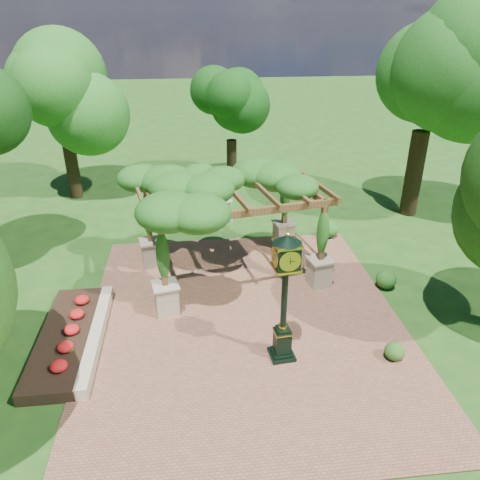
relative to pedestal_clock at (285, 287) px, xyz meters
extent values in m
plane|color=#1E4714|center=(-0.84, 0.84, -2.39)|extent=(120.00, 120.00, 0.00)
cube|color=brown|center=(-0.84, 1.84, -2.37)|extent=(10.00, 12.00, 0.04)
cube|color=#C6B793|center=(-5.44, 1.34, -2.19)|extent=(0.35, 5.00, 0.40)
cube|color=red|center=(-6.34, 1.34, -2.21)|extent=(1.50, 5.00, 0.36)
cube|color=black|center=(0.00, 0.00, -2.29)|extent=(0.76, 0.76, 0.10)
cube|color=black|center=(0.00, 0.00, -1.82)|extent=(0.48, 0.48, 0.78)
cube|color=gold|center=(0.00, 0.00, -1.48)|extent=(0.54, 0.54, 0.03)
cylinder|color=black|center=(0.00, 0.00, -0.34)|extent=(0.19, 0.19, 2.00)
cube|color=black|center=(0.00, 0.00, 0.96)|extent=(0.67, 0.67, 0.61)
cylinder|color=silver|center=(0.03, -0.31, 0.96)|extent=(0.52, 0.08, 0.52)
cone|color=black|center=(0.00, 0.00, 1.44)|extent=(0.86, 0.86, 0.22)
sphere|color=gold|center=(0.00, 0.00, 1.57)|extent=(0.12, 0.12, 0.12)
cube|color=tan|center=(-3.36, 2.61, -1.85)|extent=(0.85, 0.85, 1.00)
cube|color=brown|center=(-3.36, 2.61, -0.26)|extent=(0.21, 0.21, 2.06)
cube|color=tan|center=(2.08, 3.73, -1.85)|extent=(0.85, 0.85, 1.00)
cube|color=brown|center=(2.08, 3.73, -0.26)|extent=(0.21, 0.21, 2.06)
cube|color=tan|center=(-4.03, 5.88, -1.85)|extent=(0.85, 0.85, 1.00)
cube|color=brown|center=(-4.03, 5.88, -0.26)|extent=(0.21, 0.21, 2.06)
cube|color=tan|center=(1.41, 6.99, -1.85)|extent=(0.85, 0.85, 1.00)
cube|color=brown|center=(1.41, 6.99, -0.26)|extent=(0.21, 0.21, 2.06)
cube|color=brown|center=(-0.64, 3.17, 0.86)|extent=(6.35, 1.45, 0.24)
cube|color=brown|center=(-1.31, 6.44, 0.86)|extent=(6.35, 1.45, 0.24)
ellipsoid|color=#1E5418|center=(-0.98, 4.80, 1.16)|extent=(7.12, 5.21, 1.11)
cube|color=gray|center=(-0.71, 9.99, -2.34)|extent=(0.68, 0.68, 0.10)
cylinder|color=gray|center=(-0.71, 9.99, -1.89)|extent=(0.34, 0.34, 0.90)
cylinder|color=gray|center=(-0.71, 9.99, -1.42)|extent=(0.64, 0.64, 0.05)
ellipsoid|color=#285819|center=(3.19, -0.46, -2.09)|extent=(0.59, 0.59, 0.51)
ellipsoid|color=#225417|center=(4.43, 3.27, -2.02)|extent=(0.82, 0.82, 0.66)
ellipsoid|color=#205F1B|center=(3.56, 7.57, -1.99)|extent=(0.83, 0.83, 0.71)
cylinder|color=#302212|center=(-8.52, 13.98, -0.92)|extent=(0.66, 0.66, 2.94)
ellipsoid|color=#225E1B|center=(-8.52, 13.98, 2.88)|extent=(4.47, 4.47, 4.64)
cylinder|color=black|center=(0.04, 15.68, -1.18)|extent=(0.58, 0.58, 2.40)
ellipsoid|color=#103A0E|center=(0.04, 15.68, 1.91)|extent=(3.25, 3.25, 3.79)
cylinder|color=#2F2212|center=(8.21, 9.82, -0.35)|extent=(0.80, 0.80, 4.08)
ellipsoid|color=#1E5518|center=(8.21, 9.82, 4.91)|extent=(4.98, 4.98, 6.44)
camera|label=1|loc=(-2.37, -10.47, 6.71)|focal=35.00mm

